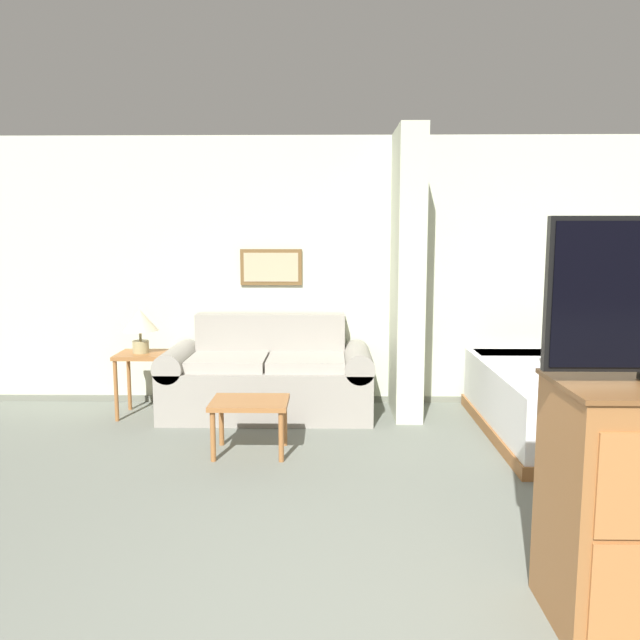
{
  "coord_description": "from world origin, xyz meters",
  "views": [
    {
      "loc": [
        -0.25,
        -2.03,
        1.66
      ],
      "look_at": [
        -0.32,
        2.43,
        1.05
      ],
      "focal_mm": 35.0,
      "sensor_mm": 36.0,
      "label": 1
    }
  ],
  "objects_px": {
    "couch": "(268,378)",
    "bed": "(577,402)",
    "coffee_table": "(250,408)",
    "table_lamp": "(140,323)",
    "backpack": "(568,345)"
  },
  "relations": [
    {
      "from": "bed",
      "to": "backpack",
      "type": "bearing_deg",
      "value": -159.5
    },
    {
      "from": "table_lamp",
      "to": "backpack",
      "type": "xyz_separation_m",
      "value": [
        3.67,
        -0.56,
        -0.1
      ]
    },
    {
      "from": "coffee_table",
      "to": "backpack",
      "type": "bearing_deg",
      "value": 9.51
    },
    {
      "from": "couch",
      "to": "table_lamp",
      "type": "relative_size",
      "value": 4.79
    },
    {
      "from": "couch",
      "to": "table_lamp",
      "type": "bearing_deg",
      "value": -176.2
    },
    {
      "from": "couch",
      "to": "bed",
      "type": "bearing_deg",
      "value": -12.84
    },
    {
      "from": "couch",
      "to": "bed",
      "type": "xyz_separation_m",
      "value": [
        2.62,
        -0.6,
        -0.05
      ]
    },
    {
      "from": "coffee_table",
      "to": "table_lamp",
      "type": "height_order",
      "value": "table_lamp"
    },
    {
      "from": "coffee_table",
      "to": "backpack",
      "type": "relative_size",
      "value": 1.47
    },
    {
      "from": "backpack",
      "to": "couch",
      "type": "bearing_deg",
      "value": 165.69
    },
    {
      "from": "couch",
      "to": "coffee_table",
      "type": "xyz_separation_m",
      "value": [
        -0.04,
        -1.07,
        0.02
      ]
    },
    {
      "from": "coffee_table",
      "to": "backpack",
      "type": "height_order",
      "value": "backpack"
    },
    {
      "from": "couch",
      "to": "backpack",
      "type": "bearing_deg",
      "value": -14.31
    },
    {
      "from": "couch",
      "to": "backpack",
      "type": "xyz_separation_m",
      "value": [
        2.51,
        -0.64,
        0.43
      ]
    },
    {
      "from": "couch",
      "to": "bed",
      "type": "distance_m",
      "value": 2.69
    }
  ]
}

